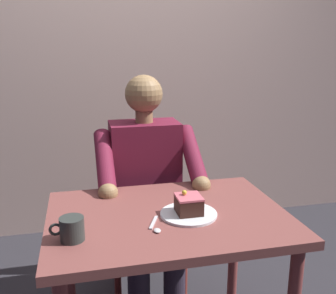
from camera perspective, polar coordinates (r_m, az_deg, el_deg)
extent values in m
cube|color=beige|center=(2.88, -6.98, 17.23)|extent=(6.40, 0.12, 3.00)
cube|color=brown|center=(1.57, 0.02, -10.44)|extent=(0.95, 0.69, 0.04)
cylinder|color=brown|center=(2.09, 9.73, -14.63)|extent=(0.05, 0.05, 0.70)
cylinder|color=brown|center=(1.96, -14.54, -17.12)|extent=(0.05, 0.05, 0.70)
cube|color=maroon|center=(2.19, -3.42, -10.56)|extent=(0.42, 0.42, 0.04)
cube|color=maroon|center=(2.28, -4.33, -2.96)|extent=(0.38, 0.04, 0.45)
cylinder|color=maroon|center=(2.18, 2.42, -17.26)|extent=(0.04, 0.04, 0.43)
cylinder|color=maroon|center=(2.12, -7.50, -18.31)|extent=(0.04, 0.04, 0.43)
cylinder|color=maroon|center=(2.48, 0.14, -12.98)|extent=(0.04, 0.04, 0.43)
cylinder|color=maroon|center=(2.43, -8.39, -13.74)|extent=(0.04, 0.04, 0.43)
cube|color=maroon|center=(2.07, -3.44, -3.59)|extent=(0.36, 0.22, 0.53)
sphere|color=#94724A|center=(1.98, -3.63, 7.88)|extent=(0.19, 0.19, 0.19)
cylinder|color=#94724A|center=(1.99, -3.57, 4.55)|extent=(0.09, 0.09, 0.06)
cylinder|color=maroon|center=(1.95, 3.60, -1.11)|extent=(0.08, 0.33, 0.26)
sphere|color=#94724A|center=(1.84, 4.98, -5.64)|extent=(0.09, 0.09, 0.09)
cylinder|color=maroon|center=(1.87, -9.41, -1.93)|extent=(0.08, 0.33, 0.26)
sphere|color=#94724A|center=(1.76, -8.89, -6.73)|extent=(0.09, 0.09, 0.09)
cylinder|color=#2E2634|center=(2.08, -0.25, -11.94)|extent=(0.13, 0.38, 0.14)
cylinder|color=#2E2634|center=(2.06, -5.26, -12.41)|extent=(0.13, 0.38, 0.14)
cylinder|color=#2E2634|center=(2.05, 0.95, -19.84)|extent=(0.11, 0.11, 0.41)
cylinder|color=#2E2634|center=(2.02, -4.34, -20.45)|extent=(0.11, 0.11, 0.41)
cylinder|color=white|center=(1.55, 3.08, -9.90)|extent=(0.23, 0.23, 0.01)
cube|color=#391D16|center=(1.54, 3.10, -8.65)|extent=(0.10, 0.10, 0.06)
cube|color=#CD5D6B|center=(1.52, 3.12, -7.42)|extent=(0.10, 0.10, 0.01)
sphere|color=gold|center=(1.53, 2.44, -6.77)|extent=(0.02, 0.02, 0.02)
cylinder|color=#2C3230|center=(1.39, -14.07, -11.72)|extent=(0.09, 0.09, 0.08)
torus|color=#2C3230|center=(1.39, -16.37, -11.68)|extent=(0.05, 0.01, 0.05)
cylinder|color=black|center=(1.38, -14.17, -10.39)|extent=(0.08, 0.08, 0.01)
cube|color=silver|center=(1.49, -2.16, -11.16)|extent=(0.05, 0.11, 0.01)
ellipsoid|color=silver|center=(1.42, -1.61, -12.29)|extent=(0.03, 0.04, 0.01)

